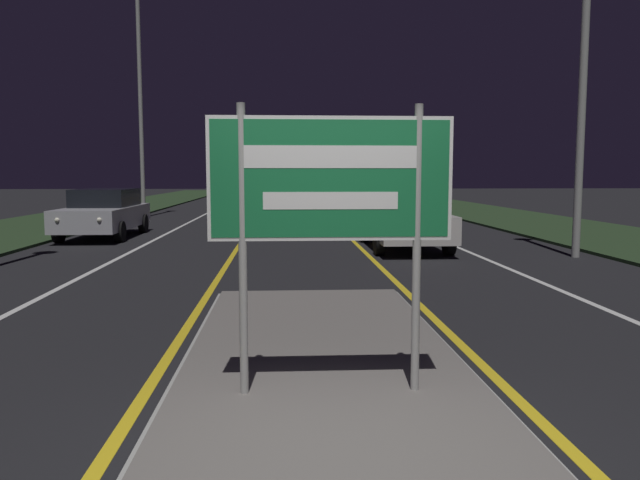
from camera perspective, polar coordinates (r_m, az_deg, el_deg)
The scene contains 15 objects.
median_island at distance 5.44m, azimuth 0.93°, elevation -14.22°, with size 2.85×9.35×0.10m.
verge_left at distance 25.48m, azimuth -24.26°, elevation 1.25°, with size 5.00×100.00×0.08m.
verge_right at distance 25.76m, azimuth 19.28°, elevation 1.49°, with size 5.00×100.00×0.08m.
centre_line_yellow_left at distance 28.80m, azimuth -5.74°, elevation 2.17°, with size 0.12×70.00×0.01m.
centre_line_yellow_right at distance 28.85m, azimuth 0.68°, elevation 2.21°, with size 0.12×70.00×0.01m.
lane_line_white_left at distance 29.03m, azimuth -10.85°, elevation 2.13°, with size 0.12×70.00×0.01m.
lane_line_white_right at distance 29.14m, azimuth 5.76°, elevation 2.22°, with size 0.12×70.00×0.01m.
edge_line_white_left at distance 29.57m, azimuth -16.63°, elevation 2.05°, with size 0.10×70.00×0.01m.
edge_line_white_right at distance 29.76m, azimuth 11.48°, elevation 2.21°, with size 0.10×70.00×0.01m.
highway_sign at distance 5.10m, azimuth 0.97°, elevation 4.43°, with size 2.00×0.07×2.39m.
streetlight_left_far at distance 29.52m, azimuth -16.22°, elevation 16.15°, with size 0.58×0.58×11.03m.
car_receding_0 at distance 16.35m, azimuth 7.62°, elevation 1.94°, with size 1.90×4.84×1.47m.
car_receding_1 at distance 27.27m, azimuth 2.63°, elevation 3.66°, with size 1.97×4.74×1.52m.
car_receding_2 at distance 38.36m, azimuth 5.85°, elevation 4.27°, with size 1.92×4.11×1.43m.
car_approaching_0 at distance 20.24m, azimuth -19.11°, elevation 2.41°, with size 1.92×4.82×1.47m.
Camera 1 is at (-0.38, -3.71, 1.92)m, focal length 35.00 mm.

